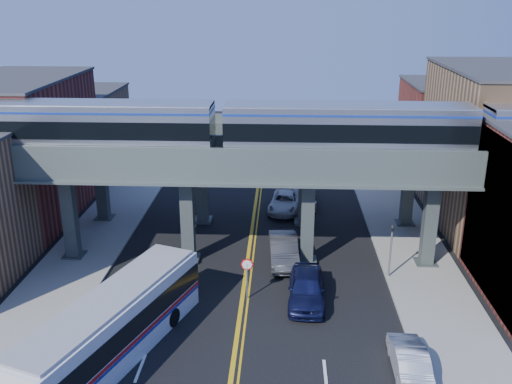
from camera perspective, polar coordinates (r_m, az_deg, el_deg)
ground at (r=32.23m, az=-1.77°, el=-13.21°), size 120.00×120.00×0.00m
sidewalk_west at (r=43.16m, az=-16.17°, el=-5.07°), size 5.00×70.00×0.16m
sidewalk_east at (r=41.93m, az=15.29°, el=-5.71°), size 5.00×70.00×0.16m
building_west_b at (r=49.27m, az=-22.33°, el=3.95°), size 8.00×14.00×11.00m
building_west_c at (r=61.28m, az=-17.23°, el=5.87°), size 8.00×10.00×8.00m
building_east_b at (r=47.42m, az=22.73°, el=3.97°), size 8.00×14.00×12.00m
building_east_c at (r=59.78m, az=18.54°, el=5.91°), size 8.00×10.00×9.00m
mural_panel at (r=35.71m, az=22.69°, el=-2.88°), size 0.10×9.50×9.50m
elevated_viaduct_near at (r=36.80m, az=-0.91°, el=2.15°), size 52.00×3.60×7.40m
elevated_viaduct_far at (r=43.53m, az=-0.33°, el=4.86°), size 52.00×3.60×7.40m
transit_train at (r=36.23m, az=9.15°, el=6.24°), size 47.69×2.99×3.49m
stop_sign at (r=33.93m, az=-0.89°, el=-8.00°), size 0.76×0.09×2.63m
traffic_signal at (r=36.99m, az=13.36°, el=-5.21°), size 0.15×0.18×4.10m
transit_bus at (r=29.83m, az=-14.12°, el=-13.00°), size 6.92×12.83×3.25m
car_lane_a at (r=34.14m, az=5.09°, el=-9.52°), size 2.36×5.41×1.81m
car_lane_b at (r=38.76m, az=2.78°, el=-5.83°), size 2.20×5.44×1.76m
car_lane_c at (r=47.88m, az=2.92°, el=-1.01°), size 3.07×5.51×1.46m
car_lane_d at (r=49.44m, az=4.66°, el=-0.29°), size 2.31×5.57×1.61m
car_parked_curb at (r=29.43m, az=15.04°, el=-15.79°), size 1.60×4.41×1.45m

